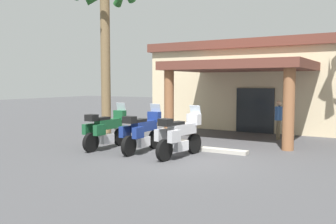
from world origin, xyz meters
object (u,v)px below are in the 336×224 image
Objects in this scene: motorcycle_green at (106,129)px; palm_tree_roadside at (104,20)px; motorcycle_blue at (142,132)px; pedestrian at (279,117)px; motorcycle_silver at (179,135)px; motel_building at (273,85)px.

palm_tree_roadside is (-1.47, 1.76, 4.21)m from motorcycle_green.
pedestrian is (3.30, 5.21, 0.23)m from motorcycle_blue.
motorcycle_green and motorcycle_silver have the same top height.
motorcycle_blue is 1.49m from motorcycle_silver.
palm_tree_roadside is (-6.25, -3.55, 3.98)m from pedestrian.
motorcycle_green is at bearing 93.78° from motorcycle_blue.
motorcycle_blue is 5.41m from palm_tree_roadside.
pedestrian is (1.81, 5.31, 0.23)m from motorcycle_silver.
motel_building reaches higher than motorcycle_green.
motorcycle_silver is 1.36× the size of pedestrian.
pedestrian is at bearing -39.57° from motorcycle_green.
motorcycle_silver is (-0.38, -10.01, -1.56)m from motel_building.
motorcycle_blue is at bearing -83.95° from motorcycle_green.
motorcycle_blue is 6.17m from pedestrian.
pedestrian is (4.79, 5.30, 0.23)m from motorcycle_green.
motorcycle_green is at bearing 41.03° from pedestrian.
motel_building is 5.09m from pedestrian.
motel_building is at bearing -10.47° from motorcycle_blue.
motorcycle_silver is 5.61m from pedestrian.
motorcycle_green is 1.00× the size of motorcycle_blue.
motorcycle_blue is (-1.87, -9.92, -1.56)m from motel_building.
motorcycle_silver is at bearing -87.53° from motorcycle_green.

